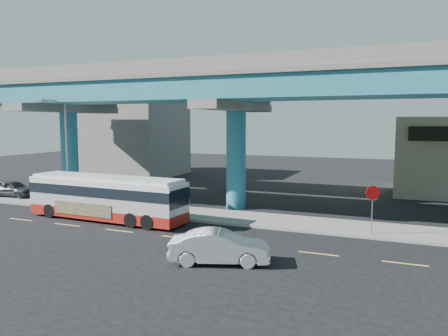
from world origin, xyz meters
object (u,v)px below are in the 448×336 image
at_px(transit_bus, 106,196).
at_px(parked_car, 13,188).
at_px(sedan, 220,247).
at_px(stop_sign, 373,199).
at_px(street_lamp, 61,137).

height_order(transit_bus, parked_car, transit_bus).
xyz_separation_m(sedan, parked_car, (-23.33, 9.19, 0.08)).
xyz_separation_m(transit_bus, sedan, (10.57, -5.39, -0.85)).
height_order(transit_bus, stop_sign, stop_sign).
xyz_separation_m(transit_bus, parked_car, (-12.77, 3.80, -0.77)).
relative_size(transit_bus, parked_car, 2.76).
bearing_deg(stop_sign, transit_bus, -174.08).
xyz_separation_m(transit_bus, stop_sign, (16.77, 2.31, 0.59)).
distance_m(parked_car, stop_sign, 29.60).
bearing_deg(street_lamp, transit_bus, -16.84).
bearing_deg(stop_sign, street_lamp, -179.97).
bearing_deg(stop_sign, parked_car, 175.19).
relative_size(transit_bus, sedan, 2.35).
height_order(street_lamp, stop_sign, street_lamp).
relative_size(transit_bus, street_lamp, 1.42).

